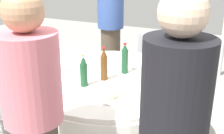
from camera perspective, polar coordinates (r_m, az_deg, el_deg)
The scene contains 15 objects.
dining_table at distance 2.69m, azimuth 0.00°, elevation -4.66°, with size 1.55×1.55×0.74m.
bottle_brown_mid at distance 2.51m, azimuth -1.60°, elevation 0.45°, with size 0.06×0.06×0.30m.
bottle_dark_green_left at distance 2.40m, azimuth -5.57°, elevation -0.90°, with size 0.06×0.06×0.27m.
bottle_green_north at distance 2.19m, azimuth -13.00°, elevation -3.78°, with size 0.07×0.07×0.25m.
bottle_dark_green_outer at distance 2.66m, azimuth 2.52°, elevation 1.54°, with size 0.06×0.06×0.28m.
wine_glass_outer at distance 2.97m, azimuth -6.41°, elevation 2.80°, with size 0.07×0.07×0.14m.
wine_glass_south at distance 2.47m, azimuth 7.05°, elevation -1.03°, with size 0.06×0.06×0.14m.
wine_glass_west at distance 2.73m, azimuth -10.02°, elevation 1.11°, with size 0.06×0.06×0.15m.
plate_rear at distance 2.22m, azimuth 0.00°, elevation -5.91°, with size 0.25×0.25×0.04m.
plate_front at distance 2.78m, azimuth -2.23°, elevation -0.33°, with size 0.21×0.21×0.02m.
plate_near at distance 2.89m, azimuth 4.83°, elevation 0.42°, with size 0.23×0.23×0.02m.
spoon_left at distance 2.46m, azimuth -10.36°, elevation -3.69°, with size 0.18×0.02×0.01m, color silver.
person_mid at distance 3.87m, azimuth -0.28°, elevation 7.65°, with size 0.34×0.34×1.66m.
person_left at distance 1.78m, azimuth -14.87°, elevation -10.59°, with size 0.34×0.34×1.60m.
chair_east at distance 3.75m, azimuth 8.48°, elevation 1.38°, with size 0.42×0.42×0.87m.
Camera 1 is at (-2.21, -1.00, 1.75)m, focal length 46.68 mm.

